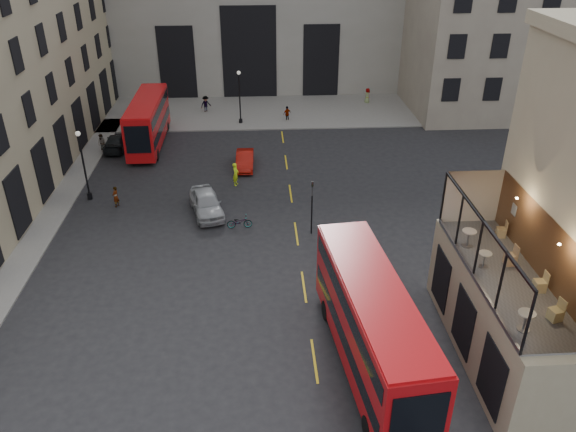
{
  "coord_description": "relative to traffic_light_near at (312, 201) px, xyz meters",
  "views": [
    {
      "loc": [
        -4.47,
        -20.1,
        19.04
      ],
      "look_at": [
        -2.73,
        9.03,
        3.0
      ],
      "focal_mm": 35.0,
      "sensor_mm": 36.0,
      "label": 1
    }
  ],
  "objects": [
    {
      "name": "car_b",
      "position": [
        -4.49,
        11.12,
        -1.76
      ],
      "size": [
        1.5,
        4.08,
        1.33
      ],
      "primitive_type": "imported",
      "rotation": [
        0.0,
        0.0,
        -0.02
      ],
      "color": "#A3120A",
      "rests_on": "ground"
    },
    {
      "name": "pedestrian_e",
      "position": [
        -13.74,
        4.69,
        -1.64
      ],
      "size": [
        0.56,
        0.67,
        1.57
      ],
      "primitive_type": "imported",
      "rotation": [
        0.0,
        0.0,
        4.33
      ],
      "color": "gray",
      "rests_on": "ground"
    },
    {
      "name": "cafe_table_mid",
      "position": [
        6.74,
        -11.24,
        2.67
      ],
      "size": [
        0.6,
        0.6,
        0.75
      ],
      "color": "silver",
      "rests_on": "cafe_floor"
    },
    {
      "name": "cafe_table_far",
      "position": [
        6.63,
        -9.42,
        2.74
      ],
      "size": [
        0.68,
        0.68,
        0.86
      ],
      "color": "white",
      "rests_on": "cafe_floor"
    },
    {
      "name": "bus_near",
      "position": [
        1.5,
        -12.41,
        0.16
      ],
      "size": [
        3.8,
        11.73,
        4.6
      ],
      "color": "red",
      "rests_on": "ground"
    },
    {
      "name": "traffic_light_near",
      "position": [
        0.0,
        0.0,
        0.0
      ],
      "size": [
        0.16,
        0.2,
        3.8
      ],
      "color": "black",
      "rests_on": "ground"
    },
    {
      "name": "gateway",
      "position": [
        -4.0,
        35.99,
        6.96
      ],
      "size": [
        35.0,
        10.6,
        18.0
      ],
      "color": "#9E9B93",
      "rests_on": "ground"
    },
    {
      "name": "host_frontage",
      "position": [
        7.5,
        -12.0,
        -0.17
      ],
      "size": [
        3.0,
        11.0,
        4.5
      ],
      "primitive_type": "cube",
      "color": "tan",
      "rests_on": "ground"
    },
    {
      "name": "pedestrian_b",
      "position": [
        -8.7,
        25.72,
        -1.52
      ],
      "size": [
        1.35,
        1.21,
        1.82
      ],
      "primitive_type": "imported",
      "rotation": [
        0.0,
        0.0,
        0.59
      ],
      "color": "gray",
      "rests_on": "ground"
    },
    {
      "name": "pedestrian_a",
      "position": [
        -17.1,
        15.21,
        -1.59
      ],
      "size": [
        1.0,
        0.91,
        1.67
      ],
      "primitive_type": "imported",
      "rotation": [
        0.0,
        0.0,
        -0.42
      ],
      "color": "gray",
      "rests_on": "ground"
    },
    {
      "name": "ground",
      "position": [
        1.0,
        -12.0,
        -2.42
      ],
      "size": [
        140.0,
        140.0,
        0.0
      ],
      "primitive_type": "plane",
      "color": "black",
      "rests_on": "ground"
    },
    {
      "name": "pedestrian_d",
      "position": [
        8.9,
        27.92,
        -1.57
      ],
      "size": [
        0.85,
        0.99,
        1.7
      ],
      "primitive_type": "imported",
      "rotation": [
        0.0,
        0.0,
        2.02
      ],
      "color": "gray",
      "rests_on": "ground"
    },
    {
      "name": "traffic_light_far",
      "position": [
        -14.0,
        16.0,
        0.0
      ],
      "size": [
        0.16,
        0.2,
        3.8
      ],
      "color": "black",
      "rests_on": "ground"
    },
    {
      "name": "bicycle",
      "position": [
        -4.78,
        1.03,
        -1.98
      ],
      "size": [
        1.72,
        0.66,
        0.89
      ],
      "primitive_type": "imported",
      "rotation": [
        0.0,
        0.0,
        1.61
      ],
      "color": "gray",
      "rests_on": "ground"
    },
    {
      "name": "cafe_chair_c",
      "position": [
        8.05,
        -11.09,
        2.47
      ],
      "size": [
        0.51,
        0.51,
        0.97
      ],
      "color": "tan",
      "rests_on": "cafe_floor"
    },
    {
      "name": "pavement_far",
      "position": [
        -5.0,
        26.0,
        -2.36
      ],
      "size": [
        40.0,
        12.0,
        0.12
      ],
      "primitive_type": "cube",
      "color": "slate",
      "rests_on": "ground"
    },
    {
      "name": "street_lamp_a",
      "position": [
        -16.0,
        6.0,
        -0.03
      ],
      "size": [
        0.36,
        0.36,
        5.33
      ],
      "color": "black",
      "rests_on": "ground"
    },
    {
      "name": "car_c",
      "position": [
        -16.0,
        15.94,
        -1.77
      ],
      "size": [
        1.87,
        4.53,
        1.31
      ],
      "primitive_type": "imported",
      "rotation": [
        0.0,
        0.0,
        3.15
      ],
      "color": "black",
      "rests_on": "ground"
    },
    {
      "name": "cafe_chair_b",
      "position": [
        8.47,
        -13.17,
        2.46
      ],
      "size": [
        0.47,
        0.47,
        0.94
      ],
      "color": "#DABF7D",
      "rests_on": "cafe_floor"
    },
    {
      "name": "bus_far",
      "position": [
        -13.17,
        16.84,
        -0.04
      ],
      "size": [
        2.52,
        10.65,
        4.25
      ],
      "color": "red",
      "rests_on": "ground"
    },
    {
      "name": "cyclist",
      "position": [
        -5.17,
        7.81,
        -1.51
      ],
      "size": [
        0.61,
        0.76,
        1.83
      ],
      "primitive_type": "imported",
      "rotation": [
        0.0,
        0.0,
        1.29
      ],
      "color": "#D3FF1A",
      "rests_on": "ground"
    },
    {
      "name": "car_a",
      "position": [
        -7.13,
        3.23,
        -1.6
      ],
      "size": [
        3.06,
        5.14,
        1.64
      ],
      "primitive_type": "imported",
      "rotation": [
        0.0,
        0.0,
        0.25
      ],
      "color": "#A0A3A8",
      "rests_on": "ground"
    },
    {
      "name": "cafe_table_near",
      "position": [
        6.71,
        -15.63,
        2.73
      ],
      "size": [
        0.67,
        0.67,
        0.84
      ],
      "color": "beige",
      "rests_on": "cafe_floor"
    },
    {
      "name": "cafe_chair_a",
      "position": [
        8.22,
        -15.1,
        2.46
      ],
      "size": [
        0.56,
        0.56,
        0.95
      ],
      "color": "#D3BE7A",
      "rests_on": "cafe_floor"
    },
    {
      "name": "pedestrian_c",
      "position": [
        -0.29,
        22.54,
        -1.65
      ],
      "size": [
        0.98,
        0.8,
        1.56
      ],
      "primitive_type": "imported",
      "rotation": [
        0.0,
        0.0,
        3.68
      ],
      "color": "gray",
      "rests_on": "ground"
    },
    {
      "name": "cafe_chair_d",
      "position": [
        8.6,
        -8.63,
        2.44
      ],
      "size": [
        0.51,
        0.51,
        0.88
      ],
      "color": "tan",
      "rests_on": "cafe_floor"
    },
    {
      "name": "cafe_floor",
      "position": [
        7.5,
        -12.0,
        2.12
      ],
      "size": [
        3.0,
        10.0,
        0.1
      ],
      "primitive_type": "cube",
      "color": "slate",
      "rests_on": "host_frontage"
    },
    {
      "name": "building_right",
      "position": [
        21.0,
        27.97,
        7.97
      ],
      "size": [
        16.6,
        18.6,
        20.0
      ],
      "color": "gray",
      "rests_on": "ground"
    },
    {
      "name": "street_lamp_b",
      "position": [
        -5.0,
        22.0,
        -0.03
      ],
      "size": [
        0.36,
        0.36,
        5.33
      ],
      "color": "black",
      "rests_on": "ground"
    }
  ]
}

